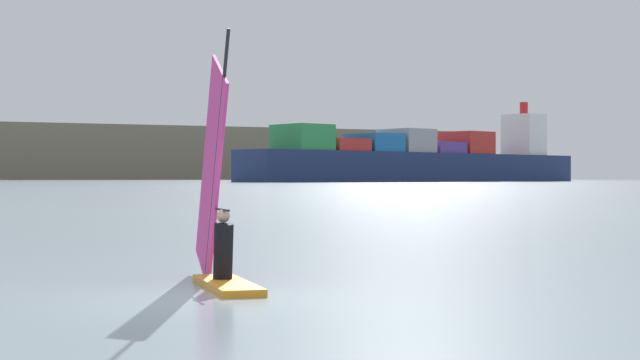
{
  "coord_description": "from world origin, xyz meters",
  "views": [
    {
      "loc": [
        -2.55,
        -14.92,
        1.81
      ],
      "look_at": [
        3.75,
        6.63,
        1.76
      ],
      "focal_mm": 57.04,
      "sensor_mm": 36.0,
      "label": 1
    }
  ],
  "objects": [
    {
      "name": "ground_plane",
      "position": [
        0.0,
        0.0,
        0.0
      ],
      "size": [
        4000.0,
        4000.0,
        0.0
      ],
      "primitive_type": "plane",
      "color": "gray"
    },
    {
      "name": "cargo_ship",
      "position": [
        168.84,
        408.41,
        9.94
      ],
      "size": [
        185.35,
        101.66,
        39.12
      ],
      "rotation": [
        0.0,
        0.0,
        3.57
      ],
      "color": "navy",
      "rests_on": "ground_plane"
    },
    {
      "name": "distant_headland",
      "position": [
        430.61,
        1014.6,
        23.73
      ],
      "size": [
        1390.08,
        391.5,
        47.47
      ],
      "primitive_type": "cube",
      "rotation": [
        0.0,
        0.0,
        0.14
      ],
      "color": "#756B56",
      "rests_on": "ground_plane"
    },
    {
      "name": "windsurfer",
      "position": [
        0.62,
        2.05,
        1.02
      ],
      "size": [
        0.7,
        4.3,
        4.42
      ],
      "rotation": [
        0.0,
        0.0,
        4.72
      ],
      "color": "orange",
      "rests_on": "ground_plane"
    }
  ]
}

